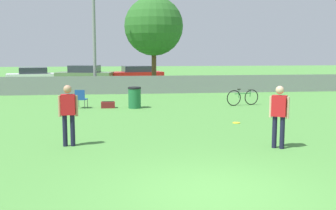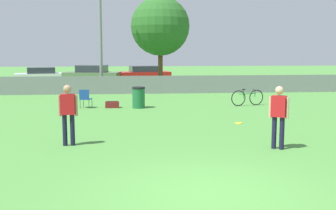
# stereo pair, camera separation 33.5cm
# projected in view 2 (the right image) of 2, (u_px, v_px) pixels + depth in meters

# --- Properties ---
(ground_plane) EXTENTS (120.00, 120.00, 0.00)m
(ground_plane) POSITION_uv_depth(u_px,v_px,m) (206.00, 192.00, 7.99)
(ground_plane) COLOR #4C8C3D
(fence_backline) EXTENTS (27.34, 0.07, 1.21)m
(fence_backline) POSITION_uv_depth(u_px,v_px,m) (151.00, 85.00, 25.67)
(fence_backline) COLOR gray
(fence_backline) RESTS_ON ground_plane
(light_pole) EXTENTS (0.90, 0.36, 7.41)m
(light_pole) POSITION_uv_depth(u_px,v_px,m) (100.00, 21.00, 25.85)
(light_pole) COLOR gray
(light_pole) RESTS_ON ground_plane
(tree_near_pole) EXTENTS (3.96, 3.96, 6.23)m
(tree_near_pole) POSITION_uv_depth(u_px,v_px,m) (160.00, 26.00, 28.32)
(tree_near_pole) COLOR brown
(tree_near_pole) RESTS_ON ground_plane
(player_thrower_red) EXTENTS (0.46, 0.40, 1.72)m
(player_thrower_red) POSITION_uv_depth(u_px,v_px,m) (279.00, 113.00, 11.35)
(player_thrower_red) COLOR #191933
(player_thrower_red) RESTS_ON ground_plane
(player_defender_red) EXTENTS (0.54, 0.24, 1.72)m
(player_defender_red) POSITION_uv_depth(u_px,v_px,m) (68.00, 110.00, 11.76)
(player_defender_red) COLOR #191933
(player_defender_red) RESTS_ON ground_plane
(frisbee_disc) EXTENTS (0.29, 0.29, 0.03)m
(frisbee_disc) POSITION_uv_depth(u_px,v_px,m) (239.00, 123.00, 15.42)
(frisbee_disc) COLOR yellow
(frisbee_disc) RESTS_ON ground_plane
(folding_chair_sideline) EXTENTS (0.57, 0.58, 0.86)m
(folding_chair_sideline) POSITION_uv_depth(u_px,v_px,m) (85.00, 98.00, 19.42)
(folding_chair_sideline) COLOR #333338
(folding_chair_sideline) RESTS_ON ground_plane
(bicycle_sideline) EXTENTS (1.70, 0.54, 0.81)m
(bicycle_sideline) POSITION_uv_depth(u_px,v_px,m) (247.00, 98.00, 20.25)
(bicycle_sideline) COLOR black
(bicycle_sideline) RESTS_ON ground_plane
(trash_bin) EXTENTS (0.60, 0.60, 0.98)m
(trash_bin) POSITION_uv_depth(u_px,v_px,m) (139.00, 97.00, 19.41)
(trash_bin) COLOR #1E6638
(trash_bin) RESTS_ON ground_plane
(gear_bag_sideline) EXTENTS (0.63, 0.35, 0.31)m
(gear_bag_sideline) POSITION_uv_depth(u_px,v_px,m) (112.00, 105.00, 19.56)
(gear_bag_sideline) COLOR maroon
(gear_bag_sideline) RESTS_ON ground_plane
(parked_car_white) EXTENTS (4.21, 2.40, 1.31)m
(parked_car_white) POSITION_uv_depth(u_px,v_px,m) (42.00, 76.00, 32.81)
(parked_car_white) COLOR black
(parked_car_white) RESTS_ON ground_plane
(parked_car_olive) EXTENTS (4.56, 2.63, 1.47)m
(parked_car_olive) POSITION_uv_depth(u_px,v_px,m) (92.00, 75.00, 33.03)
(parked_car_olive) COLOR black
(parked_car_olive) RESTS_ON ground_plane
(parked_car_red) EXTENTS (4.50, 2.57, 1.35)m
(parked_car_red) POSITION_uv_depth(u_px,v_px,m) (144.00, 74.00, 34.73)
(parked_car_red) COLOR black
(parked_car_red) RESTS_ON ground_plane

